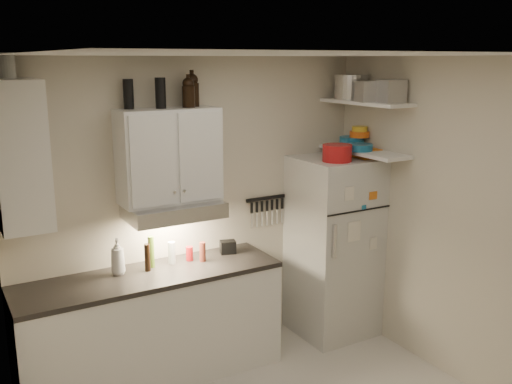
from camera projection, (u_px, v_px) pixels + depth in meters
ceiling at (296, 53)px, 3.38m from camera, size 3.20×3.00×0.02m
back_wall at (196, 209)px, 4.95m from camera, size 3.20×0.02×2.60m
left_wall at (29, 317)px, 2.89m from camera, size 0.02×3.00×2.60m
right_wall at (463, 226)px, 4.47m from camera, size 0.02×3.00×2.60m
base_cabinet at (152, 329)px, 4.62m from camera, size 2.10×0.60×0.88m
countertop at (150, 276)px, 4.51m from camera, size 2.10×0.62×0.04m
upper_cabinet at (169, 156)px, 4.54m from camera, size 0.80×0.33×0.75m
side_cabinet at (18, 154)px, 3.84m from camera, size 0.33×0.55×1.00m
range_hood at (174, 210)px, 4.58m from camera, size 0.76×0.46×0.12m
fridge at (334, 247)px, 5.37m from camera, size 0.70×0.68×1.70m
shelf_hi at (366, 102)px, 5.05m from camera, size 0.30×0.95×0.03m
shelf_lo at (363, 151)px, 5.15m from camera, size 0.30×0.95×0.03m
knife_strip at (266, 198)px, 5.27m from camera, size 0.42×0.02×0.03m
dutch_oven at (337, 153)px, 4.98m from camera, size 0.30×0.30×0.15m
book_stack at (365, 153)px, 5.19m from camera, size 0.22×0.26×0.08m
spice_jar at (341, 154)px, 5.10m from camera, size 0.07×0.07×0.10m
stock_pot at (351, 87)px, 5.22m from camera, size 0.34×0.34×0.22m
tin_a at (368, 91)px, 4.91m from camera, size 0.21×0.19×0.18m
tin_b at (391, 91)px, 4.81m from camera, size 0.22×0.22×0.19m
bowl_teal at (352, 142)px, 5.34m from camera, size 0.23×0.23×0.09m
bowl_orange at (359, 134)px, 5.29m from camera, size 0.18×0.18×0.06m
bowl_yellow at (360, 129)px, 5.28m from camera, size 0.14×0.14×0.05m
plates at (359, 147)px, 5.10m from camera, size 0.28×0.28×0.06m
growler_a at (188, 92)px, 4.50m from camera, size 0.12×0.12×0.24m
growler_b at (192, 90)px, 4.59m from camera, size 0.13×0.13×0.27m
thermos_a at (160, 93)px, 4.40m from camera, size 0.08×0.08×0.24m
thermos_b at (128, 94)px, 4.35m from camera, size 0.09×0.09×0.23m
side_jar at (5, 66)px, 3.72m from camera, size 0.13×0.13×0.17m
soap_bottle at (117, 254)px, 4.46m from camera, size 0.14×0.14×0.32m
pepper_mill at (203, 252)px, 4.76m from camera, size 0.07×0.07×0.17m
oil_bottle at (151, 252)px, 4.62m from camera, size 0.05×0.05×0.26m
vinegar_bottle at (147, 257)px, 4.54m from camera, size 0.06×0.06×0.22m
clear_bottle at (172, 253)px, 4.72m from camera, size 0.07×0.07×0.19m
red_jar at (189, 254)px, 4.79m from camera, size 0.07×0.07×0.12m
caddy at (228, 247)px, 4.97m from camera, size 0.15×0.13×0.11m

